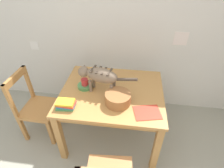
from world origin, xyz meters
name	(u,v)px	position (x,y,z in m)	size (l,w,h in m)	color
wall_rear	(110,25)	(0.00, 2.01, 1.25)	(4.44, 0.11, 2.50)	silver
dining_table	(112,97)	(0.12, 1.27, 0.66)	(1.16, 0.96, 0.76)	#BC8647
cat	(99,76)	(-0.02, 1.25, 0.97)	(0.66, 0.23, 0.30)	#7F6B56
saucer_bowl	(85,86)	(-0.20, 1.30, 0.77)	(0.17, 0.17, 0.04)	#4B8E4D
coffee_mug	(85,82)	(-0.20, 1.30, 0.83)	(0.12, 0.08, 0.08)	red
magazine	(147,113)	(0.51, 0.97, 0.76)	(0.26, 0.20, 0.01)	red
book_stack	(66,104)	(-0.31, 0.95, 0.80)	(0.20, 0.13, 0.08)	#46945B
wicker_basket	(118,98)	(0.21, 1.08, 0.82)	(0.27, 0.27, 0.12)	#9D6538
wooden_chair_near	(37,107)	(-0.84, 1.20, 0.45)	(0.43, 0.43, 0.92)	#BB8042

